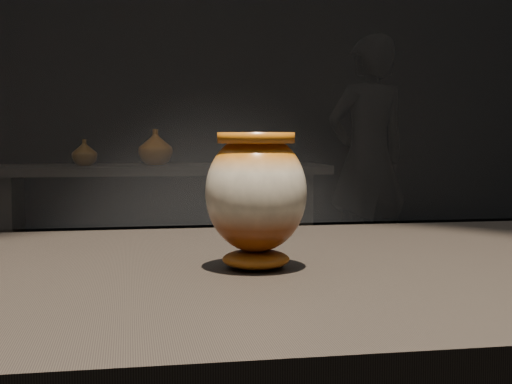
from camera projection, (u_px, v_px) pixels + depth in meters
main_vase at (256, 194)px, 0.92m from camera, size 0.15×0.15×0.18m
back_shelf at (159, 209)px, 4.28m from camera, size 2.00×0.60×0.90m
back_vase_left at (84, 153)px, 4.15m from camera, size 0.20×0.20×0.15m
back_vase_mid at (155, 147)px, 4.25m from camera, size 0.27×0.27×0.21m
back_vase_right at (252, 154)px, 4.35m from camera, size 0.06×0.06×0.13m
visitor at (368, 159)px, 5.27m from camera, size 0.74×0.58×1.81m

